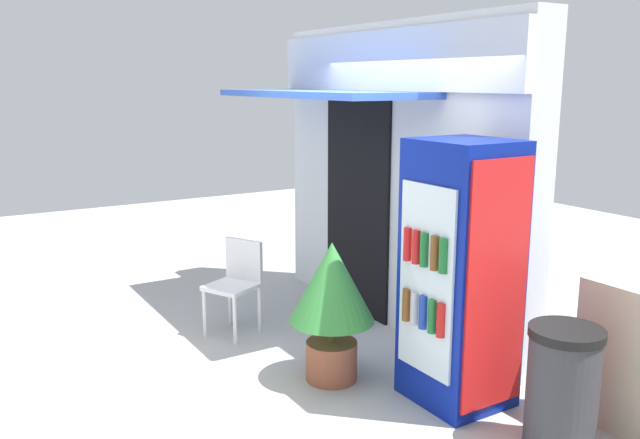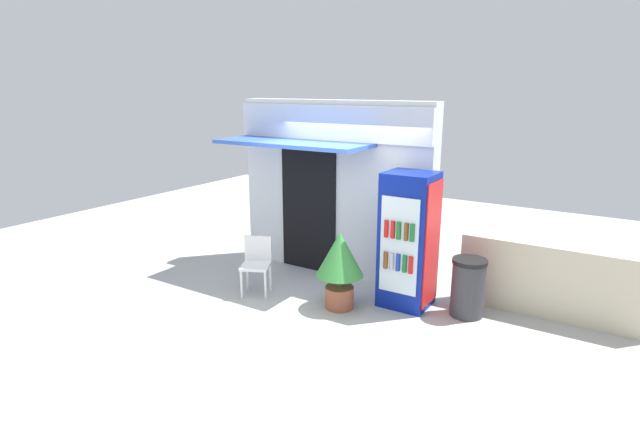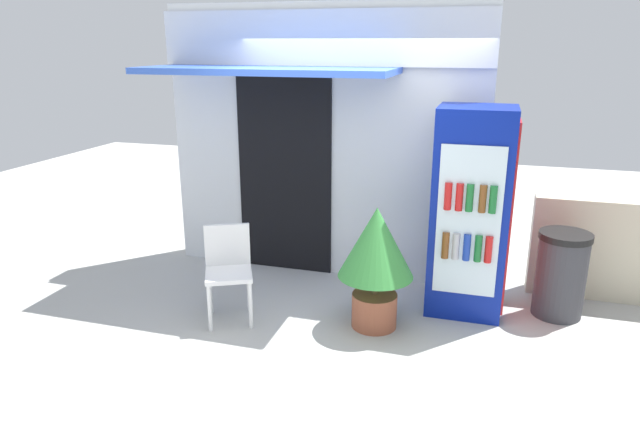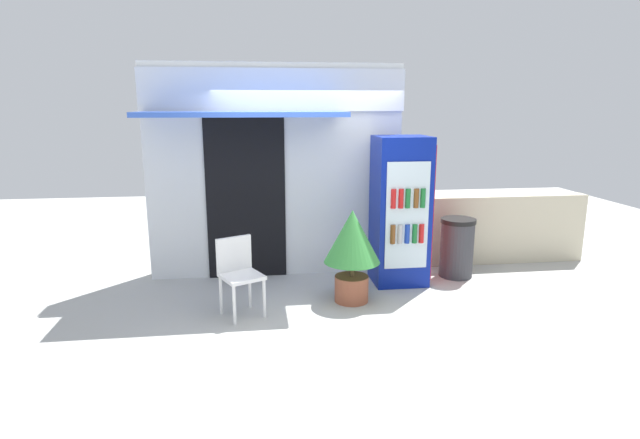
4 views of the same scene
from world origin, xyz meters
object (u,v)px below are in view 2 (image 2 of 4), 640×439
Objects in this scene: plastic_chair at (257,261)px; potted_plant_near_shop at (340,261)px; drink_cooler at (409,241)px; trash_bin at (468,287)px.

plastic_chair is 1.36m from potted_plant_near_shop.
drink_cooler is 2.37× the size of trash_bin.
potted_plant_near_shop is 1.38× the size of trash_bin.
trash_bin is at bearing 24.20° from potted_plant_near_shop.
drink_cooler is 1.02m from trash_bin.
drink_cooler is at bearing 38.83° from potted_plant_near_shop.
trash_bin is at bearing 17.52° from plastic_chair.
drink_cooler is 1.01m from potted_plant_near_shop.
trash_bin is (0.85, 0.11, -0.56)m from drink_cooler.
plastic_chair is at bearing -171.23° from potted_plant_near_shop.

